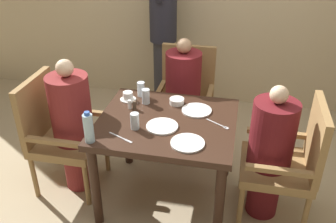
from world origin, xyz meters
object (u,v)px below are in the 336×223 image
at_px(glass_tall_mid, 146,96).
at_px(plate_dessert_center, 162,126).
at_px(diner_in_right_chair, 270,152).
at_px(water_bottle, 89,128).
at_px(glass_tall_near, 135,121).
at_px(teacup_with_saucer, 128,96).
at_px(bowl_small, 177,101).
at_px(diner_in_left_chair, 73,125).
at_px(chair_far_side, 185,95).
at_px(chair_left_side, 57,130).
at_px(glass_tall_far, 141,89).
at_px(diner_in_far_chair, 183,96).
at_px(standing_host, 163,30).
at_px(plate_main_left, 188,143).
at_px(chair_right_side, 290,159).
at_px(plate_main_right, 197,110).

bearing_deg(glass_tall_mid, plate_dessert_center, -57.56).
height_order(diner_in_right_chair, water_bottle, diner_in_right_chair).
xyz_separation_m(glass_tall_near, glass_tall_mid, (-0.02, 0.38, 0.00)).
height_order(teacup_with_saucer, water_bottle, water_bottle).
bearing_deg(bowl_small, teacup_with_saucer, -177.38).
bearing_deg(diner_in_left_chair, chair_far_side, 47.98).
xyz_separation_m(chair_far_side, glass_tall_near, (-0.20, -1.01, 0.27)).
xyz_separation_m(chair_left_side, glass_tall_far, (0.62, 0.35, 0.27)).
distance_m(plate_dessert_center, glass_tall_near, 0.20).
bearing_deg(plate_dessert_center, diner_in_left_chair, 172.62).
height_order(diner_in_far_chair, glass_tall_near, diner_in_far_chair).
xyz_separation_m(standing_host, plate_main_left, (0.57, -1.81, -0.18)).
bearing_deg(teacup_with_saucer, water_bottle, -96.45).
relative_size(diner_in_left_chair, diner_in_right_chair, 1.05).
relative_size(chair_left_side, chair_far_side, 1.00).
distance_m(standing_host, plate_dessert_center, 1.69).
distance_m(diner_in_left_chair, diner_in_far_chair, 1.04).
distance_m(chair_right_side, plate_main_left, 0.79).
distance_m(diner_in_right_chair, plate_main_left, 0.65).
bearing_deg(glass_tall_far, glass_tall_near, -79.30).
height_order(diner_in_left_chair, glass_tall_near, diner_in_left_chair).
distance_m(chair_far_side, plate_main_left, 1.16).
xyz_separation_m(plate_dessert_center, glass_tall_far, (-0.28, 0.44, 0.05)).
bearing_deg(diner_in_right_chair, diner_in_far_chair, 137.44).
height_order(diner_in_right_chair, glass_tall_far, diner_in_right_chair).
bearing_deg(chair_left_side, chair_far_side, 42.96).
xyz_separation_m(chair_left_side, diner_in_far_chair, (0.91, 0.70, 0.06)).
xyz_separation_m(chair_right_side, glass_tall_mid, (-1.13, 0.23, 0.27)).
bearing_deg(diner_in_far_chair, plate_main_left, -78.31).
bearing_deg(teacup_with_saucer, chair_far_side, 57.70).
xyz_separation_m(diner_in_right_chair, plate_main_left, (-0.56, -0.27, 0.18)).
distance_m(diner_in_right_chair, plate_dessert_center, 0.80).
distance_m(chair_right_side, diner_in_right_chair, 0.15).
distance_m(bowl_small, glass_tall_far, 0.33).
bearing_deg(chair_left_side, glass_tall_far, 29.19).
relative_size(diner_in_far_chair, bowl_small, 9.66).
xyz_separation_m(plate_main_right, plate_dessert_center, (-0.21, -0.28, 0.00)).
relative_size(chair_far_side, diner_in_right_chair, 0.89).
bearing_deg(plate_main_right, diner_in_right_chair, -18.01).
bearing_deg(diner_in_far_chair, plate_main_right, -69.21).
distance_m(diner_in_far_chair, plate_main_left, 1.01).
distance_m(chair_far_side, glass_tall_mid, 0.71).
bearing_deg(plate_main_right, chair_far_side, 106.48).
bearing_deg(chair_left_side, plate_main_left, -13.61).
bearing_deg(water_bottle, diner_in_right_chair, 17.27).
xyz_separation_m(chair_left_side, plate_main_left, (1.11, -0.27, 0.22)).
bearing_deg(diner_in_left_chair, diner_in_right_chair, 0.00).
relative_size(standing_host, water_bottle, 7.57).
height_order(water_bottle, glass_tall_far, water_bottle).
distance_m(bowl_small, water_bottle, 0.81).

